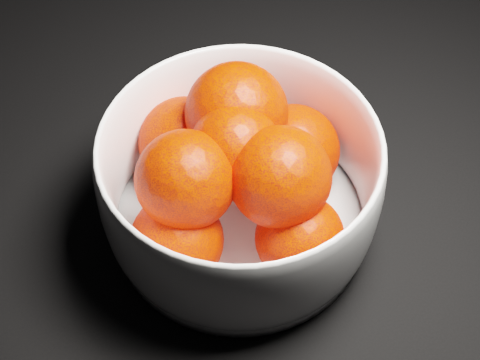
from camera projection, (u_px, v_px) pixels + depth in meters
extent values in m
cylinder|color=white|center=(240.00, 219.00, 0.62)|extent=(0.23, 0.23, 0.01)
sphere|color=red|center=(293.00, 151.00, 0.61)|extent=(0.09, 0.09, 0.09)
sphere|color=red|center=(185.00, 143.00, 0.62)|extent=(0.09, 0.09, 0.09)
sphere|color=red|center=(177.00, 240.00, 0.55)|extent=(0.08, 0.08, 0.08)
sphere|color=red|center=(300.00, 238.00, 0.55)|extent=(0.07, 0.07, 0.07)
sphere|color=red|center=(237.00, 113.00, 0.58)|extent=(0.09, 0.09, 0.09)
sphere|color=red|center=(186.00, 180.00, 0.53)|extent=(0.08, 0.08, 0.08)
sphere|color=red|center=(280.00, 177.00, 0.53)|extent=(0.08, 0.08, 0.08)
sphere|color=red|center=(235.00, 148.00, 0.55)|extent=(0.08, 0.08, 0.08)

